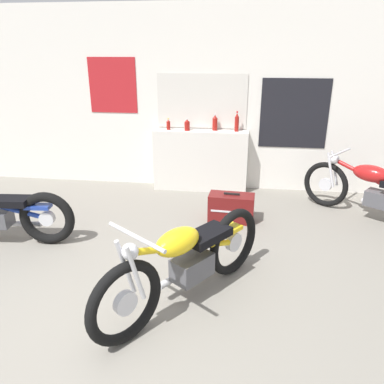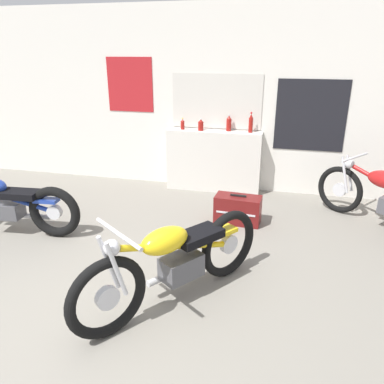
{
  "view_description": "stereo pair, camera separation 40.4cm",
  "coord_description": "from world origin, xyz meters",
  "views": [
    {
      "loc": [
        1.14,
        -2.16,
        2.15
      ],
      "look_at": [
        0.64,
        1.58,
        0.7
      ],
      "focal_mm": 35.0,
      "sensor_mm": 36.0,
      "label": 1
    },
    {
      "loc": [
        1.54,
        -2.09,
        2.15
      ],
      "look_at": [
        0.64,
        1.58,
        0.7
      ],
      "focal_mm": 35.0,
      "sensor_mm": 36.0,
      "label": 2
    }
  ],
  "objects": [
    {
      "name": "motorcycle_yellow",
      "position": [
        0.72,
        0.64,
        0.42
      ],
      "size": [
        1.27,
        1.69,
        0.88
      ],
      "color": "black",
      "rests_on": "ground_plane"
    },
    {
      "name": "hard_case_darkred",
      "position": [
        1.06,
        2.42,
        0.18
      ],
      "size": [
        0.61,
        0.33,
        0.39
      ],
      "color": "maroon",
      "rests_on": "ground_plane"
    },
    {
      "name": "bottle_left_center",
      "position": [
        0.3,
        3.54,
        1.05
      ],
      "size": [
        0.08,
        0.08,
        0.19
      ],
      "color": "maroon",
      "rests_on": "sill_counter"
    },
    {
      "name": "sill_counter",
      "position": [
        0.51,
        3.56,
        0.48
      ],
      "size": [
        1.48,
        0.28,
        0.96
      ],
      "color": "silver",
      "rests_on": "ground_plane"
    },
    {
      "name": "ground_plane",
      "position": [
        0.0,
        0.0,
        0.0
      ],
      "size": [
        24.0,
        24.0,
        0.0
      ],
      "primitive_type": "plane",
      "color": "gray"
    },
    {
      "name": "bottle_center",
      "position": [
        0.73,
        3.61,
        1.08
      ],
      "size": [
        0.08,
        0.08,
        0.26
      ],
      "color": "maroon",
      "rests_on": "sill_counter"
    },
    {
      "name": "wall_back",
      "position": [
        0.02,
        3.74,
        1.4
      ],
      "size": [
        10.0,
        0.07,
        2.8
      ],
      "color": "silver",
      "rests_on": "ground_plane"
    },
    {
      "name": "bottle_leftmost",
      "position": [
        0.01,
        3.56,
        1.04
      ],
      "size": [
        0.06,
        0.06,
        0.18
      ],
      "color": "maroon",
      "rests_on": "sill_counter"
    },
    {
      "name": "motorcycle_red",
      "position": [
        2.95,
        2.68,
        0.41
      ],
      "size": [
        1.7,
        1.29,
        0.84
      ],
      "color": "black",
      "rests_on": "ground_plane"
    },
    {
      "name": "bottle_right_center",
      "position": [
        1.07,
        3.58,
        1.1
      ],
      "size": [
        0.06,
        0.06,
        0.31
      ],
      "color": "maroon",
      "rests_on": "sill_counter"
    }
  ]
}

